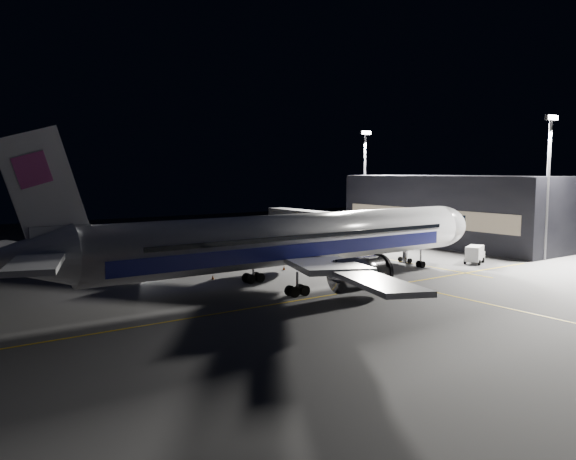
# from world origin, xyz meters

# --- Properties ---
(ground) EXTENTS (200.00, 200.00, 0.00)m
(ground) POSITION_xyz_m (0.00, 0.00, 0.00)
(ground) COLOR #4C4C4F
(ground) RESTS_ON ground
(guide_line_main) EXTENTS (0.25, 80.00, 0.01)m
(guide_line_main) POSITION_xyz_m (10.00, 0.00, 0.01)
(guide_line_main) COLOR gold
(guide_line_main) RESTS_ON ground
(guide_line_cross) EXTENTS (70.00, 0.25, 0.01)m
(guide_line_cross) POSITION_xyz_m (0.00, -6.00, 0.01)
(guide_line_cross) COLOR gold
(guide_line_cross) RESTS_ON ground
(guide_line_side) EXTENTS (0.25, 40.00, 0.01)m
(guide_line_side) POSITION_xyz_m (22.00, 10.00, 0.01)
(guide_line_side) COLOR gold
(guide_line_side) RESTS_ON ground
(airliner) EXTENTS (61.48, 54.22, 16.64)m
(airliner) POSITION_xyz_m (-1.08, 0.00, 5.16)
(airliner) COLOR silver
(airliner) RESTS_ON ground
(terminal) EXTENTS (18.12, 40.00, 12.00)m
(terminal) POSITION_xyz_m (45.98, 14.00, 6.00)
(terminal) COLOR black
(terminal) RESTS_ON ground
(jet_bridge) EXTENTS (3.60, 34.40, 6.30)m
(jet_bridge) POSITION_xyz_m (22.00, 18.06, 4.58)
(jet_bridge) COLOR #B2B2B7
(jet_bridge) RESTS_ON ground
(floodlight_mast_north) EXTENTS (2.40, 0.68, 20.70)m
(floodlight_mast_north) POSITION_xyz_m (40.00, 31.99, 12.37)
(floodlight_mast_north) COLOR #59595E
(floodlight_mast_north) RESTS_ON ground
(floodlight_mast_south) EXTENTS (2.40, 0.67, 20.70)m
(floodlight_mast_south) POSITION_xyz_m (40.00, -6.01, 12.37)
(floodlight_mast_south) COLOR #59595E
(floodlight_mast_south) RESTS_ON ground
(service_truck) EXTENTS (5.09, 3.69, 2.44)m
(service_truck) POSITION_xyz_m (29.63, -1.81, 1.30)
(service_truck) COLOR silver
(service_truck) RESTS_ON ground
(baggage_tug) EXTENTS (2.27, 1.87, 1.56)m
(baggage_tug) POSITION_xyz_m (-11.97, 16.94, 0.72)
(baggage_tug) COLOR black
(baggage_tug) RESTS_ON ground
(safety_cone_a) EXTENTS (0.35, 0.35, 0.52)m
(safety_cone_a) POSITION_xyz_m (-5.95, 8.69, 0.26)
(safety_cone_a) COLOR #D95209
(safety_cone_a) RESTS_ON ground
(safety_cone_b) EXTENTS (0.37, 0.37, 0.55)m
(safety_cone_b) POSITION_xyz_m (4.63, 9.08, 0.28)
(safety_cone_b) COLOR #D95209
(safety_cone_b) RESTS_ON ground
(safety_cone_c) EXTENTS (0.37, 0.37, 0.56)m
(safety_cone_c) POSITION_xyz_m (-0.67, 14.00, 0.28)
(safety_cone_c) COLOR #D95209
(safety_cone_c) RESTS_ON ground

